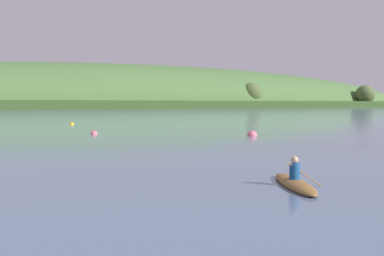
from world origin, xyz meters
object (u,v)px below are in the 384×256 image
object	(u,v)px
mooring_buoy_midchannel	(72,124)
mooring_buoy_off_fishing_boat	(252,136)
canoe_with_paddler	(295,183)
mooring_buoy_foreground	(94,134)

from	to	relation	value
mooring_buoy_midchannel	mooring_buoy_off_fishing_boat	size ratio (longest dim) A/B	0.68
canoe_with_paddler	mooring_buoy_off_fishing_boat	xyz separation A→B (m)	(10.06, 18.32, -0.10)
canoe_with_paddler	mooring_buoy_foreground	bearing A→B (deg)	-157.40
mooring_buoy_foreground	mooring_buoy_midchannel	xyz separation A→B (m)	(1.02, 17.17, 0.00)
mooring_buoy_foreground	mooring_buoy_midchannel	size ratio (longest dim) A/B	1.09
mooring_buoy_foreground	mooring_buoy_off_fishing_boat	distance (m)	12.86
canoe_with_paddler	mooring_buoy_foreground	size ratio (longest dim) A/B	5.83
mooring_buoy_midchannel	mooring_buoy_foreground	bearing A→B (deg)	-93.41
mooring_buoy_midchannel	mooring_buoy_off_fishing_boat	bearing A→B (deg)	-68.19
canoe_with_paddler	mooring_buoy_off_fishing_boat	size ratio (longest dim) A/B	4.31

